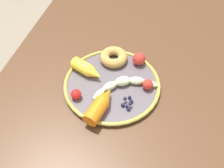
{
  "coord_description": "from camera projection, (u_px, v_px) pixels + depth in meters",
  "views": [
    {
      "loc": [
        0.56,
        0.12,
        1.4
      ],
      "look_at": [
        0.04,
        -0.02,
        0.75
      ],
      "focal_mm": 43.27,
      "sensor_mm": 36.0,
      "label": 1
    }
  ],
  "objects": [
    {
      "name": "banana",
      "position": [
        124.0,
        84.0,
        0.83
      ],
      "size": [
        0.12,
        0.18,
        0.03
      ],
      "color": "beige",
      "rests_on": "plate"
    },
    {
      "name": "plate",
      "position": [
        112.0,
        85.0,
        0.85
      ],
      "size": [
        0.3,
        0.3,
        0.02
      ],
      "color": "#554E54",
      "rests_on": "dining_table"
    },
    {
      "name": "ground_plane",
      "position": [
        118.0,
        167.0,
        1.45
      ],
      "size": [
        6.0,
        6.0,
        0.0
      ],
      "primitive_type": "plane",
      "color": "gray"
    },
    {
      "name": "tomato_near",
      "position": [
        148.0,
        85.0,
        0.82
      ],
      "size": [
        0.03,
        0.03,
        0.03
      ],
      "primitive_type": "sphere",
      "color": "red",
      "rests_on": "plate"
    },
    {
      "name": "tomato_mid",
      "position": [
        139.0,
        59.0,
        0.89
      ],
      "size": [
        0.04,
        0.04,
        0.04
      ],
      "primitive_type": "sphere",
      "color": "red",
      "rests_on": "plate"
    },
    {
      "name": "carrot_yellow",
      "position": [
        87.0,
        69.0,
        0.86
      ],
      "size": [
        0.08,
        0.12,
        0.04
      ],
      "color": "yellow",
      "rests_on": "plate"
    },
    {
      "name": "tomato_far",
      "position": [
        76.0,
        94.0,
        0.8
      ],
      "size": [
        0.03,
        0.03,
        0.03
      ],
      "primitive_type": "sphere",
      "color": "red",
      "rests_on": "plate"
    },
    {
      "name": "blueberry_pile",
      "position": [
        128.0,
        103.0,
        0.79
      ],
      "size": [
        0.05,
        0.03,
        0.02
      ],
      "color": "#191638",
      "rests_on": "plate"
    },
    {
      "name": "donut",
      "position": [
        114.0,
        57.0,
        0.9
      ],
      "size": [
        0.12,
        0.12,
        0.03
      ],
      "primitive_type": "torus",
      "rotation": [
        0.0,
        0.0,
        2.83
      ],
      "color": "#B08542",
      "rests_on": "plate"
    },
    {
      "name": "dining_table",
      "position": [
        121.0,
        95.0,
        0.94
      ],
      "size": [
        1.18,
        0.79,
        0.74
      ],
      "color": "#4C2F1C",
      "rests_on": "ground_plane"
    },
    {
      "name": "carrot_orange",
      "position": [
        100.0,
        105.0,
        0.77
      ],
      "size": [
        0.13,
        0.07,
        0.04
      ],
      "color": "orange",
      "rests_on": "plate"
    }
  ]
}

